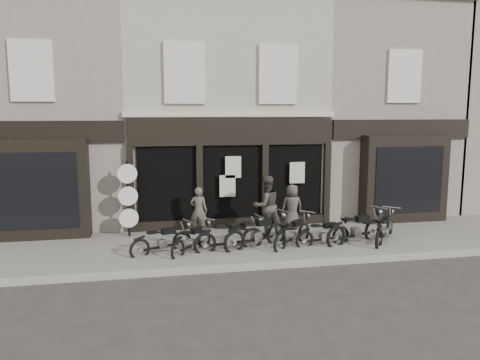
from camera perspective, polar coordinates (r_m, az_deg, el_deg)
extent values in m
plane|color=#2D2B28|center=(13.82, 1.24, -9.08)|extent=(90.00, 90.00, 0.00)
cube|color=#645E58|center=(14.65, 0.49, -7.82)|extent=(30.00, 4.20, 0.12)
cube|color=gray|center=(12.64, 2.46, -10.46)|extent=(30.00, 0.25, 0.13)
cube|color=#A39E8C|center=(19.09, -2.56, 8.22)|extent=(7.20, 6.00, 8.20)
cube|color=black|center=(16.07, -0.93, 5.89)|extent=(7.10, 0.18, 0.90)
cube|color=black|center=(16.33, -0.95, -0.96)|extent=(6.50, 0.10, 2.95)
cube|color=black|center=(16.52, -0.90, -5.38)|extent=(7.10, 0.20, 0.44)
cube|color=beige|center=(16.08, -0.95, 8.03)|extent=(7.30, 0.22, 0.18)
cube|color=beige|center=(15.93, -6.79, 12.83)|extent=(1.35, 0.12, 2.00)
cube|color=black|center=(15.96, -6.79, 12.82)|extent=(1.05, 0.06, 1.70)
cube|color=beige|center=(16.48, 4.66, 12.71)|extent=(1.35, 0.12, 2.00)
cube|color=black|center=(16.51, 4.63, 12.70)|extent=(1.05, 0.06, 1.70)
cube|color=black|center=(16.01, -13.15, -1.18)|extent=(0.22, 0.22, 3.00)
cube|color=black|center=(16.08, -4.94, -0.95)|extent=(0.22, 0.22, 3.00)
cube|color=black|center=(16.48, 3.04, -0.70)|extent=(0.22, 0.22, 3.00)
cube|color=black|center=(17.17, 10.51, -0.46)|extent=(0.22, 0.22, 3.00)
cube|color=beige|center=(16.05, -0.84, 1.59)|extent=(0.55, 0.04, 0.75)
cube|color=beige|center=(16.63, 6.98, 0.90)|extent=(0.55, 0.04, 0.75)
cube|color=beige|center=(16.10, -1.54, -0.73)|extent=(0.55, 0.04, 0.75)
cube|color=gray|center=(19.22, -21.81, 7.64)|extent=(5.50, 6.00, 8.20)
cube|color=black|center=(16.13, -23.55, -1.05)|extent=(3.20, 0.70, 3.20)
cube|color=black|center=(15.79, -23.82, -1.26)|extent=(2.60, 0.06, 2.40)
cube|color=black|center=(16.25, -23.69, 5.39)|extent=(5.40, 0.16, 0.70)
cube|color=beige|center=(16.29, -24.09, 12.08)|extent=(1.30, 0.10, 1.90)
cube|color=black|center=(16.32, -24.06, 12.07)|extent=(1.00, 0.06, 1.60)
cube|color=gray|center=(20.98, 15.03, 7.96)|extent=(5.50, 6.00, 8.20)
cube|color=black|center=(18.19, 19.35, 0.17)|extent=(3.20, 0.70, 3.20)
cube|color=black|center=(17.89, 19.91, 0.01)|extent=(2.60, 0.06, 2.40)
cube|color=black|center=(18.30, 19.15, 5.89)|extent=(5.40, 0.16, 0.70)
cube|color=beige|center=(18.34, 19.42, 11.83)|extent=(1.30, 0.10, 1.90)
cube|color=black|center=(18.37, 19.37, 11.82)|extent=(1.00, 0.06, 1.60)
torus|color=black|center=(14.11, -7.11, -7.47)|extent=(0.60, 0.35, 0.63)
torus|color=black|center=(13.53, -12.12, -8.29)|extent=(0.60, 0.35, 0.63)
cube|color=black|center=(13.81, -9.56, -8.03)|extent=(1.01, 0.52, 0.06)
cube|color=gray|center=(13.80, -9.50, -7.72)|extent=(0.27, 0.25, 0.24)
cube|color=black|center=(13.81, -8.71, -6.18)|extent=(0.45, 0.33, 0.16)
cube|color=black|center=(13.57, -10.66, -6.32)|extent=(0.33, 0.29, 0.06)
cylinder|color=gray|center=(14.05, -6.43, -4.94)|extent=(0.26, 0.50, 0.03)
torus|color=black|center=(14.30, -4.37, -7.24)|extent=(0.46, 0.52, 0.62)
torus|color=black|center=(13.27, -7.58, -8.53)|extent=(0.46, 0.52, 0.62)
cube|color=black|center=(13.79, -5.91, -8.01)|extent=(0.74, 0.85, 0.05)
cube|color=gray|center=(13.78, -5.87, -7.70)|extent=(0.27, 0.27, 0.24)
cube|color=black|center=(13.86, -5.37, -6.12)|extent=(0.39, 0.42, 0.15)
cube|color=black|center=(13.46, -6.61, -6.43)|extent=(0.31, 0.32, 0.05)
cylinder|color=gray|center=(14.31, -3.95, -4.75)|extent=(0.42, 0.37, 0.03)
torus|color=black|center=(14.16, 1.50, -7.19)|extent=(0.71, 0.24, 0.70)
torus|color=black|center=(13.63, -4.28, -7.84)|extent=(0.71, 0.24, 0.70)
cube|color=black|center=(13.89, -1.33, -7.68)|extent=(1.21, 0.31, 0.06)
cube|color=gray|center=(13.87, -1.26, -7.35)|extent=(0.28, 0.23, 0.27)
cube|color=black|center=(13.86, -0.31, -5.68)|extent=(0.50, 0.27, 0.18)
cube|color=black|center=(13.65, -2.55, -5.74)|extent=(0.35, 0.27, 0.06)
cylinder|color=gray|center=(14.09, 2.35, -4.42)|extent=(0.16, 0.59, 0.04)
torus|color=black|center=(14.64, 4.44, -6.61)|extent=(0.72, 0.40, 0.74)
torus|color=black|center=(13.71, -0.69, -7.63)|extent=(0.72, 0.40, 0.74)
cube|color=black|center=(14.17, 1.96, -7.28)|extent=(1.20, 0.59, 0.07)
cube|color=gray|center=(14.16, 2.03, -6.93)|extent=(0.32, 0.29, 0.28)
cube|color=black|center=(14.21, 2.88, -5.14)|extent=(0.53, 0.38, 0.19)
cube|color=black|center=(13.84, 0.89, -5.32)|extent=(0.39, 0.34, 0.07)
cylinder|color=gray|center=(14.62, 5.19, -3.73)|extent=(0.30, 0.59, 0.04)
torus|color=black|center=(15.02, 7.77, -6.42)|extent=(0.55, 0.52, 0.67)
torus|color=black|center=(13.82, 4.90, -7.68)|extent=(0.55, 0.52, 0.67)
cube|color=black|center=(14.42, 6.40, -7.18)|extent=(0.90, 0.83, 0.06)
cube|color=gray|center=(14.42, 6.44, -6.86)|extent=(0.29, 0.29, 0.26)
cube|color=black|center=(14.53, 6.93, -5.23)|extent=(0.45, 0.43, 0.17)
cube|color=black|center=(14.05, 5.82, -5.51)|extent=(0.35, 0.35, 0.06)
cylinder|color=gray|center=(15.05, 8.22, -3.85)|extent=(0.41, 0.44, 0.04)
torus|color=black|center=(15.00, 12.16, -6.67)|extent=(0.62, 0.22, 0.61)
torus|color=black|center=(14.29, 7.87, -7.31)|extent=(0.62, 0.22, 0.61)
cube|color=black|center=(14.64, 10.06, -7.12)|extent=(1.06, 0.28, 0.05)
cube|color=gray|center=(14.63, 10.13, -6.84)|extent=(0.25, 0.21, 0.23)
cube|color=black|center=(14.67, 10.87, -5.44)|extent=(0.44, 0.24, 0.15)
cube|color=black|center=(14.38, 9.21, -5.52)|extent=(0.30, 0.24, 0.05)
cylinder|color=gray|center=(14.97, 12.85, -4.36)|extent=(0.15, 0.52, 0.03)
torus|color=black|center=(15.62, 15.91, -5.95)|extent=(0.74, 0.36, 0.75)
torus|color=black|center=(14.51, 11.62, -6.89)|extent=(0.74, 0.36, 0.75)
cube|color=black|center=(15.06, 13.84, -6.57)|extent=(1.24, 0.52, 0.07)
cube|color=gray|center=(15.06, 13.91, -6.23)|extent=(0.32, 0.28, 0.29)
cube|color=black|center=(15.15, 14.67, -4.54)|extent=(0.54, 0.36, 0.19)
cube|color=black|center=(14.70, 13.01, -4.69)|extent=(0.39, 0.32, 0.07)
cylinder|color=gray|center=(15.64, 16.62, -3.22)|extent=(0.26, 0.61, 0.04)
torus|color=black|center=(16.11, 17.73, -5.69)|extent=(0.52, 0.59, 0.70)
torus|color=black|center=(14.70, 16.58, -6.97)|extent=(0.52, 0.59, 0.70)
cube|color=black|center=(15.42, 17.18, -6.45)|extent=(0.82, 0.97, 0.06)
cube|color=gray|center=(15.42, 17.20, -6.14)|extent=(0.30, 0.31, 0.27)
cube|color=black|center=(15.56, 17.45, -4.54)|extent=(0.44, 0.47, 0.17)
cube|color=black|center=(15.00, 17.01, -4.83)|extent=(0.35, 0.37, 0.06)
cylinder|color=gray|center=(16.18, 18.00, -3.19)|extent=(0.48, 0.41, 0.04)
imported|color=#4E4A40|center=(15.52, -5.06, -3.72)|extent=(0.66, 0.54, 1.57)
imported|color=#3B3630|center=(15.27, 3.21, -3.14)|extent=(1.12, 0.97, 1.96)
imported|color=#433E38|center=(16.14, 6.36, -3.29)|extent=(0.79, 0.53, 1.56)
cylinder|color=black|center=(15.79, -13.30, -6.95)|extent=(0.40, 0.40, 0.07)
cylinder|color=black|center=(15.52, -13.46, -2.49)|extent=(0.08, 0.08, 2.57)
cylinder|color=black|center=(15.34, -13.57, 0.77)|extent=(0.62, 0.14, 0.63)
cylinder|color=beige|center=(15.32, -13.58, 0.75)|extent=(0.62, 0.10, 0.63)
cylinder|color=black|center=(15.45, -13.48, -1.90)|extent=(0.62, 0.14, 0.63)
cylinder|color=beige|center=(15.42, -13.49, -1.92)|extent=(0.62, 0.10, 0.63)
cylinder|color=black|center=(15.60, -13.39, -4.53)|extent=(0.62, 0.14, 0.63)
cylinder|color=beige|center=(15.57, -13.40, -4.55)|extent=(0.62, 0.10, 0.63)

